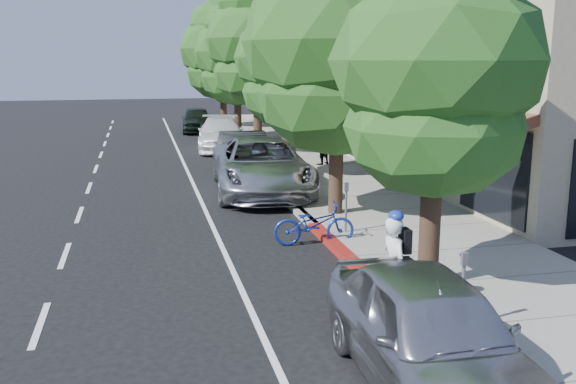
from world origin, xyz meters
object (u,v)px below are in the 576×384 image
object	(u,v)px
street_tree_4	(237,54)
street_tree_3	(257,42)
dark_sedan	(244,154)
pedestrian	(321,146)
bicycle	(314,224)
silver_suv	(261,166)
cyclist	(394,267)
street_tree_0	(437,66)
street_tree_1	(338,46)
dark_suv_far	(197,120)
street_tree_5	(222,51)
near_car_a	(431,334)
street_tree_2	(287,60)
white_pickup	(221,134)

from	to	relation	value
street_tree_4	street_tree_3	bearing A→B (deg)	-90.00
dark_sedan	pedestrian	world-z (taller)	pedestrian
bicycle	dark_sedan	bearing A→B (deg)	6.17
silver_suv	pedestrian	xyz separation A→B (m)	(3.29, 4.32, 0.01)
cyclist	street_tree_3	bearing A→B (deg)	-9.52
street_tree_0	bicycle	distance (m)	5.35
street_tree_1	street_tree_3	xyz separation A→B (m)	(0.00, 12.00, 0.38)
street_tree_0	dark_sedan	size ratio (longest dim) A/B	1.39
bicycle	dark_suv_far	world-z (taller)	dark_suv_far
bicycle	silver_suv	distance (m)	6.25
street_tree_3	silver_suv	distance (m)	9.34
street_tree_5	pedestrian	world-z (taller)	street_tree_5
near_car_a	street_tree_2	bearing A→B (deg)	85.58
bicycle	dark_sedan	size ratio (longest dim) A/B	0.40
bicycle	dark_suv_far	distance (m)	24.87
near_car_a	street_tree_1	bearing A→B (deg)	81.87
street_tree_5	pedestrian	bearing A→B (deg)	-83.21
street_tree_0	street_tree_2	bearing A→B (deg)	90.00
dark_suv_far	silver_suv	bearing A→B (deg)	-84.27
street_tree_1	cyclist	distance (m)	8.07
street_tree_0	street_tree_4	world-z (taller)	street_tree_4
street_tree_4	pedestrian	bearing A→B (deg)	-79.16
street_tree_4	pedestrian	xyz separation A→B (m)	(1.89, -9.88, -3.72)
dark_suv_far	pedestrian	size ratio (longest dim) A/B	2.85
silver_suv	pedestrian	world-z (taller)	silver_suv
dark_suv_far	street_tree_1	bearing A→B (deg)	-80.94
dark_suv_far	near_car_a	distance (m)	31.92
street_tree_3	dark_suv_far	xyz separation A→B (m)	(-1.84, 10.42, -4.39)
near_car_a	pedestrian	xyz separation A→B (m)	(3.51, 17.62, 0.11)
street_tree_1	near_car_a	distance (m)	10.41
street_tree_5	near_car_a	world-z (taller)	street_tree_5
street_tree_2	street_tree_3	xyz separation A→B (m)	(0.00, 6.00, 0.79)
cyclist	near_car_a	world-z (taller)	cyclist
near_car_a	pedestrian	bearing A→B (deg)	80.27
white_pickup	dark_suv_far	bearing A→B (deg)	99.56
street_tree_4	cyclist	world-z (taller)	street_tree_4
silver_suv	dark_suv_far	bearing A→B (deg)	96.00
bicycle	street_tree_1	bearing A→B (deg)	-22.39
street_tree_5	street_tree_2	bearing A→B (deg)	-90.00
cyclist	dark_suv_far	distance (m)	29.42
dark_sedan	near_car_a	bearing A→B (deg)	-88.17
street_tree_0	street_tree_4	distance (m)	24.00
cyclist	street_tree_2	bearing A→B (deg)	-11.07
street_tree_3	cyclist	xyz separation A→B (m)	(-1.12, -19.00, -4.25)
pedestrian	bicycle	bearing A→B (deg)	41.89
street_tree_0	dark_sedan	bearing A→B (deg)	96.01
silver_suv	street_tree_3	bearing A→B (deg)	84.95
dark_suv_far	street_tree_2	bearing A→B (deg)	-79.23
street_tree_4	cyclist	xyz separation A→B (m)	(-1.12, -25.00, -3.75)
bicycle	pedestrian	world-z (taller)	pedestrian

